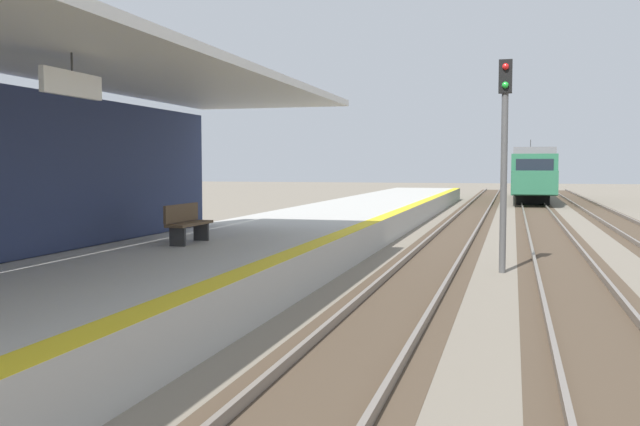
% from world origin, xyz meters
% --- Properties ---
extents(station_platform, '(5.00, 80.00, 0.91)m').
position_xyz_m(station_platform, '(-2.50, 16.00, 0.45)').
color(station_platform, '#B7B5AD').
rests_on(station_platform, ground).
extents(track_pair_nearest_platform, '(2.34, 120.00, 0.16)m').
position_xyz_m(track_pair_nearest_platform, '(1.90, 20.00, 0.05)').
color(track_pair_nearest_platform, '#4C3D2D').
rests_on(track_pair_nearest_platform, ground).
extents(track_pair_middle, '(2.34, 120.00, 0.16)m').
position_xyz_m(track_pair_middle, '(5.30, 20.00, 0.05)').
color(track_pair_middle, '#4C3D2D').
rests_on(track_pair_middle, ground).
extents(approaching_train, '(2.93, 19.60, 4.76)m').
position_xyz_m(approaching_train, '(5.30, 55.93, 2.18)').
color(approaching_train, '#286647').
rests_on(approaching_train, ground).
extents(rail_signal_post, '(0.32, 0.34, 5.20)m').
position_xyz_m(rail_signal_post, '(3.76, 17.83, 3.19)').
color(rail_signal_post, '#4C4C4C').
rests_on(rail_signal_post, ground).
extents(platform_bench, '(0.45, 1.60, 0.88)m').
position_xyz_m(platform_bench, '(-3.06, 14.39, 1.37)').
color(platform_bench, brown).
rests_on(platform_bench, station_platform).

